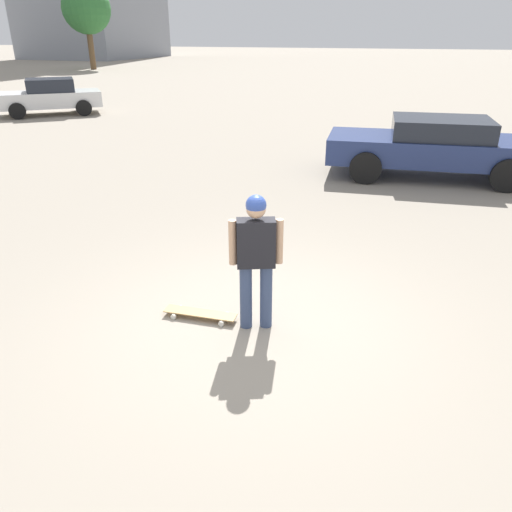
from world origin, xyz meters
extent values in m
plane|color=gray|center=(0.00, 0.00, 0.00)|extent=(220.00, 220.00, 0.00)
cylinder|color=#38476B|center=(0.04, -0.11, 0.39)|extent=(0.14, 0.14, 0.78)
cylinder|color=#38476B|center=(-0.04, 0.11, 0.39)|extent=(0.14, 0.14, 0.78)
cube|color=black|center=(0.00, 0.00, 1.05)|extent=(0.34, 0.46, 0.54)
cylinder|color=tan|center=(0.10, -0.23, 1.06)|extent=(0.09, 0.09, 0.51)
cylinder|color=tan|center=(-0.10, 0.23, 1.06)|extent=(0.09, 0.09, 0.51)
sphere|color=tan|center=(0.00, 0.00, 1.44)|extent=(0.21, 0.21, 0.21)
sphere|color=#2D4799|center=(0.00, 0.00, 1.48)|extent=(0.22, 0.22, 0.22)
cube|color=tan|center=(0.05, -0.69, 0.07)|extent=(0.24, 0.90, 0.01)
cylinder|color=silver|center=(0.18, -0.98, 0.03)|extent=(0.03, 0.07, 0.06)
cylinder|color=silver|center=(-0.03, -1.00, 0.03)|extent=(0.03, 0.07, 0.06)
cylinder|color=silver|center=(0.14, -0.38, 0.03)|extent=(0.03, 0.07, 0.06)
cylinder|color=silver|center=(-0.07, -0.40, 0.03)|extent=(0.03, 0.07, 0.06)
cube|color=navy|center=(-7.55, 1.74, 0.64)|extent=(2.33, 4.94, 0.57)
cube|color=#1E232D|center=(-7.57, 1.86, 1.15)|extent=(1.87, 2.31, 0.43)
cylinder|color=black|center=(-6.48, 0.37, 0.36)|extent=(0.27, 0.73, 0.72)
cylinder|color=black|center=(-8.31, 0.17, 0.36)|extent=(0.27, 0.73, 0.72)
cylinder|color=black|center=(-6.79, 3.31, 0.36)|extent=(0.27, 0.73, 0.72)
cylinder|color=black|center=(-8.63, 3.12, 0.36)|extent=(0.27, 0.73, 0.72)
cube|color=silver|center=(-12.72, -13.37, 0.61)|extent=(3.92, 4.19, 0.60)
cube|color=#1E232D|center=(-12.79, -13.30, 1.17)|extent=(2.37, 2.39, 0.50)
cylinder|color=black|center=(-11.25, -13.76, 0.32)|extent=(0.56, 0.61, 0.63)
cylinder|color=black|center=(-12.59, -14.89, 0.32)|extent=(0.56, 0.61, 0.63)
cylinder|color=black|center=(-12.86, -11.86, 0.32)|extent=(0.56, 0.61, 0.63)
cylinder|color=black|center=(-14.19, -12.99, 0.32)|extent=(0.56, 0.61, 0.63)
cylinder|color=brown|center=(-36.61, -28.39, 1.77)|extent=(0.51, 0.51, 3.55)
sphere|color=#2D6B33|center=(-36.61, -28.39, 5.03)|extent=(4.23, 4.23, 4.23)
camera|label=1|loc=(4.72, 1.62, 3.14)|focal=35.00mm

